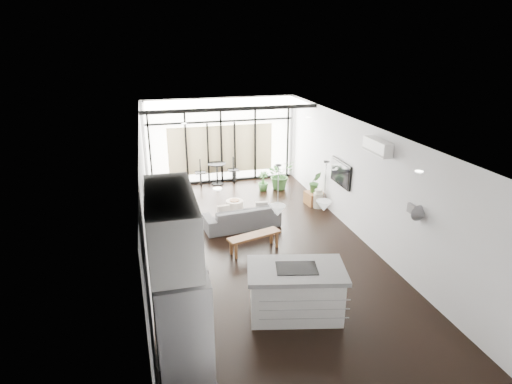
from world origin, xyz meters
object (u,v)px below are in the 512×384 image
fridge (184,332)px  tv (341,173)px  milk_can (318,198)px  sofa (241,213)px  island (296,291)px  pouf (235,207)px  console_bench (254,242)px

fridge → tv: fridge is taller
milk_can → tv: (0.21, -0.89, 1.02)m
fridge → milk_can: fridge is taller
sofa → island: bearing=84.9°
island → tv: size_ratio=1.53×
sofa → pouf: 0.92m
tv → sofa: bearing=176.7°
fridge → pouf: size_ratio=3.77×
pouf → island: bearing=-88.6°
milk_can → sofa: bearing=-162.9°
pouf → milk_can: 2.42m
pouf → fridge: bearing=-107.9°
fridge → sofa: fridge is taller
fridge → milk_can: size_ratio=3.26×
console_bench → tv: (2.62, 1.19, 1.10)m
island → tv: (2.51, 3.67, 0.84)m
console_bench → tv: 3.08m
console_bench → fridge: bearing=-133.8°
island → milk_can: island is taller
milk_can → fridge: bearing=-127.0°
sofa → milk_can: 2.53m
console_bench → milk_can: milk_can is taller
console_bench → tv: size_ratio=1.15×
milk_can → tv: tv is taller
console_bench → sofa: bearing=73.8°
island → pouf: (-0.11, 4.72, -0.27)m
fridge → tv: size_ratio=1.64×
console_bench → island: bearing=-103.6°
sofa → fridge: bearing=62.3°
pouf → console_bench: bearing=-90.1°
console_bench → milk_can: 3.19m
pouf → tv: tv is taller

